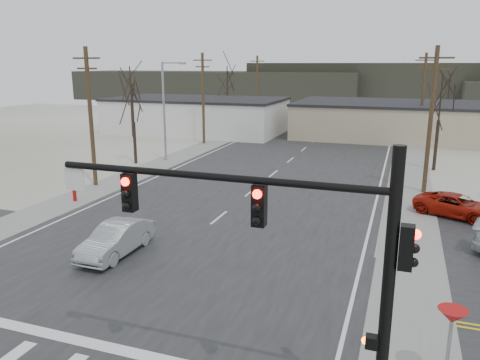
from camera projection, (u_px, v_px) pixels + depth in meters
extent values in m
plane|color=silver|center=(150.00, 274.00, 20.14)|extent=(140.00, 140.00, 0.00)
cube|color=black|center=(255.00, 189.00, 33.86)|extent=(18.00, 110.00, 0.05)
cube|color=black|center=(150.00, 274.00, 20.13)|extent=(90.00, 10.00, 0.04)
cube|color=gray|center=(159.00, 165.00, 41.86)|extent=(3.00, 90.00, 0.06)
cube|color=gray|center=(410.00, 184.00, 35.01)|extent=(3.00, 90.00, 0.06)
cylinder|color=black|center=(387.00, 304.00, 10.43)|extent=(0.28, 0.28, 7.20)
cylinder|color=black|center=(211.00, 177.00, 11.16)|extent=(8.40, 0.18, 0.18)
cube|color=black|center=(259.00, 206.00, 10.92)|extent=(0.32, 0.30, 1.00)
cube|color=black|center=(130.00, 192.00, 12.05)|extent=(0.32, 0.30, 1.00)
sphere|color=#FF0C05|center=(257.00, 194.00, 10.68)|extent=(0.22, 0.22, 0.22)
sphere|color=#FF0C05|center=(125.00, 182.00, 11.81)|extent=(0.22, 0.22, 0.22)
cube|color=black|center=(406.00, 247.00, 10.00)|extent=(0.30, 0.30, 1.00)
cube|color=silver|center=(74.00, 179.00, 12.55)|extent=(0.60, 0.04, 0.60)
cube|color=black|center=(372.00, 342.00, 10.75)|extent=(0.30, 0.25, 0.30)
sphere|color=#FF5905|center=(365.00, 341.00, 10.80)|extent=(0.18, 0.18, 0.18)
cylinder|color=#A50C0C|center=(75.00, 197.00, 30.67)|extent=(0.24, 0.24, 0.70)
sphere|color=#A50C0C|center=(74.00, 191.00, 30.57)|extent=(0.24, 0.24, 0.24)
cylinder|color=gray|center=(448.00, 352.00, 12.97)|extent=(0.10, 0.10, 2.10)
cone|color=#A50C0C|center=(452.00, 316.00, 12.70)|extent=(0.80, 0.80, 0.40)
cube|color=silver|center=(197.00, 116.00, 61.40)|extent=(22.00, 12.00, 4.20)
cube|color=black|center=(196.00, 99.00, 60.86)|extent=(22.30, 12.30, 0.30)
cube|color=tan|center=(406.00, 122.00, 56.69)|extent=(26.00, 14.00, 4.00)
cube|color=black|center=(408.00, 104.00, 56.17)|extent=(26.30, 14.30, 0.30)
cylinder|color=#4D3C24|center=(91.00, 118.00, 33.62)|extent=(0.30, 0.30, 10.00)
cube|color=#4D3C24|center=(86.00, 58.00, 32.61)|extent=(2.20, 0.12, 0.12)
cube|color=#4D3C24|center=(87.00, 68.00, 32.78)|extent=(1.60, 0.12, 0.12)
cylinder|color=#4D3C24|center=(203.00, 99.00, 51.93)|extent=(0.30, 0.30, 10.00)
cube|color=#4D3C24|center=(202.00, 60.00, 50.91)|extent=(2.20, 0.12, 0.12)
cube|color=#4D3C24|center=(203.00, 67.00, 51.08)|extent=(1.60, 0.12, 0.12)
cylinder|color=#4D3C24|center=(257.00, 90.00, 70.23)|extent=(0.30, 0.30, 10.00)
cube|color=#4D3C24|center=(257.00, 61.00, 69.21)|extent=(2.20, 0.12, 0.12)
cube|color=#4D3C24|center=(257.00, 66.00, 69.38)|extent=(1.60, 0.12, 0.12)
cylinder|color=#4D3C24|center=(430.00, 122.00, 31.69)|extent=(0.30, 0.30, 10.00)
cube|color=#4D3C24|center=(437.00, 58.00, 30.67)|extent=(2.20, 0.12, 0.12)
cube|color=#4D3C24|center=(436.00, 69.00, 30.84)|extent=(1.60, 0.12, 0.12)
cylinder|color=#4D3C24|center=(422.00, 99.00, 51.82)|extent=(0.30, 0.30, 10.00)
cube|color=#4D3C24|center=(426.00, 60.00, 50.81)|extent=(2.20, 0.12, 0.12)
cube|color=#4D3C24|center=(425.00, 67.00, 50.98)|extent=(1.60, 0.12, 0.12)
cylinder|color=gray|center=(164.00, 112.00, 42.73)|extent=(0.20, 0.20, 9.00)
cylinder|color=gray|center=(172.00, 63.00, 41.35)|extent=(2.00, 0.12, 0.12)
cube|color=gray|center=(182.00, 63.00, 41.04)|extent=(0.60, 0.25, 0.18)
cylinder|color=black|center=(135.00, 143.00, 42.18)|extent=(0.28, 0.28, 3.75)
cylinder|color=black|center=(133.00, 105.00, 41.37)|extent=(0.14, 0.14, 3.75)
cylinder|color=black|center=(436.00, 146.00, 39.38)|extent=(0.28, 0.28, 4.25)
cylinder|color=black|center=(441.00, 100.00, 38.46)|extent=(0.14, 0.14, 4.25)
cylinder|color=black|center=(227.00, 111.00, 66.21)|extent=(0.28, 0.28, 4.50)
cylinder|color=black|center=(227.00, 82.00, 65.23)|extent=(0.14, 0.14, 4.50)
cylinder|color=black|center=(446.00, 116.00, 62.40)|extent=(0.28, 0.28, 4.00)
cylinder|color=black|center=(449.00, 89.00, 61.53)|extent=(0.14, 0.14, 4.00)
cylinder|color=black|center=(132.00, 118.00, 57.81)|extent=(0.28, 0.28, 4.50)
cylinder|color=black|center=(131.00, 85.00, 56.83)|extent=(0.14, 0.14, 4.50)
cube|color=#333026|center=(214.00, 86.00, 114.78)|extent=(70.00, 18.00, 7.00)
cube|color=#333026|center=(433.00, 84.00, 102.06)|extent=(80.00, 18.00, 9.00)
imported|color=gray|center=(116.00, 239.00, 22.02)|extent=(1.64, 4.55, 1.49)
imported|color=black|center=(317.00, 133.00, 56.35)|extent=(2.66, 5.13, 1.42)
imported|color=black|center=(341.00, 114.00, 77.40)|extent=(3.11, 4.62, 1.46)
imported|color=#9C1408|center=(456.00, 206.00, 27.54)|extent=(5.21, 3.87, 1.32)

